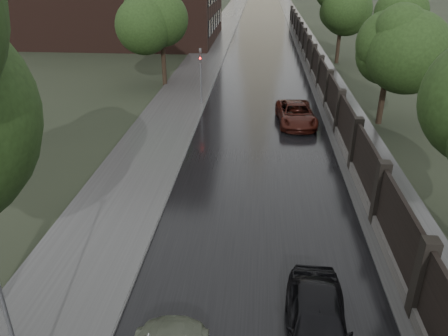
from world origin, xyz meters
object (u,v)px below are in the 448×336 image
tree_right_b (391,44)px  lamp_post (6,314)px  tree_left_far (161,19)px  car_right_near (317,322)px  traffic_light (201,72)px  tree_right_c (342,11)px  car_right_far (296,114)px

tree_right_b → lamp_post: size_ratio=1.37×
tree_left_far → car_right_near: bearing=-69.9°
tree_right_b → car_right_near: bearing=-107.9°
traffic_light → car_right_near: traffic_light is taller
tree_left_far → tree_right_c: 18.45m
tree_right_b → traffic_light: 12.44m
lamp_post → traffic_light: (1.10, 23.49, -0.27)m
tree_right_b → tree_right_c: 18.00m
traffic_light → car_right_near: 22.08m
lamp_post → tree_right_b: bearing=57.8°
tree_right_c → car_right_near: bearing=-99.3°
tree_left_far → lamp_post: 28.73m
traffic_light → car_right_far: size_ratio=0.83×
tree_right_c → car_right_far: (-5.31, -18.55, -4.28)m
car_right_far → traffic_light: bearing=147.2°
tree_left_far → tree_right_c: bearing=32.8°
tree_left_far → traffic_light: bearing=-53.5°
tree_right_c → lamp_post: (-12.90, -38.50, -2.28)m
lamp_post → traffic_light: bearing=87.3°
lamp_post → car_right_far: lamp_post is taller
tree_left_far → tree_right_b: (15.50, -8.00, -0.29)m
traffic_light → lamp_post: bearing=-92.7°
car_right_far → car_right_near: bearing=-96.0°
car_right_near → car_right_far: (0.59, 17.66, -0.04)m
tree_right_c → traffic_light: (-11.80, -15.01, -2.55)m
tree_right_c → traffic_light: size_ratio=1.75×
tree_left_far → tree_right_b: tree_left_far is taller
car_right_near → car_right_far: size_ratio=0.87×
traffic_light → car_right_near: bearing=-74.5°
tree_right_b → car_right_far: (-5.31, -0.55, -4.28)m
car_right_far → tree_right_c: bearing=69.9°
tree_right_c → car_right_far: 19.77m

